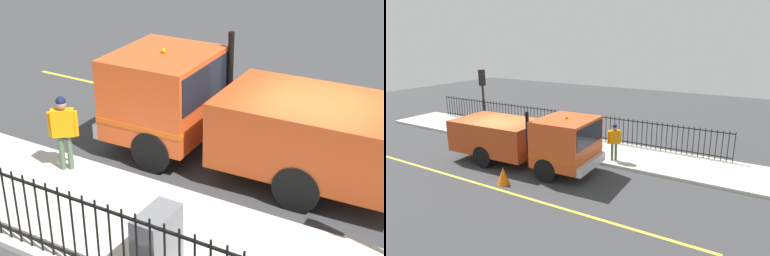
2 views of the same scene
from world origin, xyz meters
The scene contains 6 objects.
ground_plane centered at (0.00, 0.00, 0.00)m, with size 48.76×48.76×0.00m, color #38383A.
lane_marking centered at (-2.44, 0.00, 0.00)m, with size 0.12×19.95×0.01m, color yellow.
work_truck centered at (0.11, -1.79, 1.32)m, with size 2.68×6.93×2.74m.
worker_standing centered at (2.31, -4.71, 1.16)m, with size 0.46×0.52×1.70m.
utility_cabinet centered at (4.18, -1.13, 0.68)m, with size 0.87×0.46×1.12m, color slate.
traffic_cone centered at (-1.96, -1.97, 0.35)m, with size 0.49×0.49×0.69m, color orange.
Camera 1 is at (10.31, 3.05, 6.16)m, focal length 52.87 mm.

